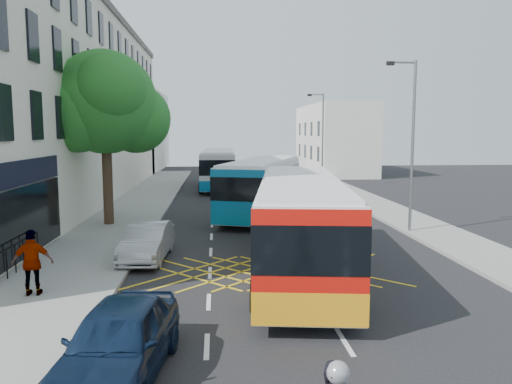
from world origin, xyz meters
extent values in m
plane|color=black|center=(0.00, 0.00, 0.00)|extent=(120.00, 120.00, 0.00)
cube|color=gray|center=(-8.50, 15.00, 0.07)|extent=(5.00, 70.00, 0.15)
cube|color=gray|center=(7.50, 15.00, 0.07)|extent=(3.00, 70.00, 0.15)
cube|color=beige|center=(-14.00, 24.50, 6.50)|extent=(8.00, 45.00, 13.00)
cube|color=#59544C|center=(-14.00, 24.50, 13.25)|extent=(8.30, 45.00, 0.50)
cube|color=black|center=(-9.95, 8.00, 3.40)|extent=(0.12, 7.00, 0.90)
cube|color=black|center=(-9.95, 8.00, 1.60)|extent=(0.12, 7.00, 2.60)
cube|color=silver|center=(-14.00, 55.00, 5.00)|extent=(8.00, 20.00, 10.00)
cube|color=silver|center=(11.00, 48.00, 4.00)|extent=(6.00, 18.00, 8.00)
cylinder|color=#382619|center=(-8.50, 15.00, 2.35)|extent=(0.50, 0.50, 4.40)
sphere|color=#1C6222|center=(-8.50, 15.00, 6.35)|extent=(5.20, 5.20, 5.20)
sphere|color=#1C6222|center=(-7.10, 15.80, 5.55)|extent=(3.60, 3.60, 3.60)
sphere|color=#1C6222|center=(-9.70, 14.40, 5.75)|extent=(3.80, 3.80, 3.80)
sphere|color=#1C6222|center=(-7.90, 13.70, 6.95)|extent=(3.40, 3.40, 3.40)
sphere|color=#1C6222|center=(-9.30, 16.10, 7.35)|extent=(3.20, 3.20, 3.20)
cylinder|color=slate|center=(6.30, 12.00, 4.15)|extent=(0.14, 0.14, 8.00)
cylinder|color=slate|center=(5.70, 12.00, 8.05)|extent=(1.20, 0.10, 0.10)
cube|color=black|center=(5.10, 12.00, 8.00)|extent=(0.35, 0.15, 0.18)
cylinder|color=slate|center=(6.30, 32.00, 4.15)|extent=(0.14, 0.14, 8.00)
cylinder|color=slate|center=(5.70, 32.00, 8.05)|extent=(1.20, 0.10, 0.10)
cube|color=black|center=(5.10, 32.00, 8.00)|extent=(0.35, 0.15, 0.18)
cube|color=silver|center=(-0.07, 5.80, 1.78)|extent=(4.15, 11.95, 2.82)
cube|color=silver|center=(-0.07, 5.80, 3.25)|extent=(3.91, 11.69, 0.13)
cube|color=black|center=(-0.07, 5.80, 2.18)|extent=(4.22, 12.02, 1.17)
cube|color=orange|center=(-0.07, 5.80, 0.80)|extent=(4.21, 12.01, 0.80)
cube|color=red|center=(-0.83, 0.03, 1.81)|extent=(2.69, 0.45, 2.66)
cube|color=#FF0C0C|center=(-1.90, 0.16, 1.06)|extent=(0.26, 0.09, 0.25)
cube|color=#FF0C0C|center=(0.24, -0.12, 1.06)|extent=(0.26, 0.09, 0.25)
cylinder|color=black|center=(-0.98, 9.14, 0.48)|extent=(0.42, 0.99, 0.96)
cylinder|color=black|center=(1.66, 8.79, 0.48)|extent=(0.42, 0.99, 0.96)
cylinder|color=black|center=(-1.90, 2.07, 0.48)|extent=(0.42, 0.99, 0.96)
cylinder|color=black|center=(0.74, 1.72, 0.48)|extent=(0.42, 0.99, 0.96)
cube|color=silver|center=(-0.23, 18.08, 1.75)|extent=(5.96, 11.76, 2.77)
cube|color=silver|center=(-0.23, 18.08, 3.19)|extent=(5.69, 11.48, 0.13)
cube|color=black|center=(-0.23, 18.08, 2.15)|extent=(6.03, 11.84, 1.15)
cube|color=#0C7197|center=(-0.23, 18.08, 0.78)|extent=(6.02, 11.83, 0.78)
cube|color=#0C6899|center=(-1.96, 12.62, 1.78)|extent=(2.56, 0.89, 2.62)
cube|color=#FF0C0C|center=(-2.97, 12.93, 1.05)|extent=(0.26, 0.13, 0.25)
cube|color=#FF0C0C|center=(-0.95, 12.29, 1.05)|extent=(0.26, 0.13, 0.25)
cylinder|color=black|center=(-0.54, 21.47, 0.47)|extent=(0.56, 0.99, 0.94)
cylinder|color=black|center=(1.96, 20.68, 0.47)|extent=(0.56, 0.99, 0.94)
cylinder|color=black|center=(-2.65, 14.78, 0.47)|extent=(0.56, 0.99, 0.94)
cylinder|color=black|center=(-0.15, 14.00, 0.47)|extent=(0.56, 0.99, 0.94)
cube|color=silver|center=(-2.79, 32.25, 1.79)|extent=(2.83, 11.77, 2.83)
cube|color=silver|center=(-2.79, 32.25, 3.25)|extent=(2.61, 11.53, 0.13)
cube|color=black|center=(-2.79, 32.25, 2.19)|extent=(2.89, 11.83, 1.17)
cube|color=#0C6797|center=(-2.79, 32.25, 0.80)|extent=(2.88, 11.82, 0.80)
cube|color=silver|center=(-2.88, 26.42, 1.81)|extent=(2.71, 0.14, 2.67)
cube|color=#FF0C0C|center=(-3.96, 26.42, 1.07)|extent=(0.25, 0.06, 0.25)
cube|color=#FF0C0C|center=(-1.79, 26.39, 1.07)|extent=(0.25, 0.06, 0.25)
cylinder|color=black|center=(-4.08, 35.47, 0.48)|extent=(0.31, 0.96, 0.96)
cylinder|color=black|center=(-1.42, 35.44, 0.48)|extent=(0.31, 0.96, 0.96)
cylinder|color=black|center=(-4.18, 28.33, 0.48)|extent=(0.31, 0.96, 0.96)
cylinder|color=black|center=(-1.52, 28.29, 0.48)|extent=(0.31, 0.96, 0.96)
sphere|color=#99999E|center=(-1.42, -4.98, 1.80)|extent=(0.31, 0.31, 0.31)
imported|color=#0E1E38|center=(-4.90, -1.36, 0.77)|extent=(2.35, 4.69, 1.53)
imported|color=#A2A5AA|center=(-5.60, 8.00, 0.69)|extent=(1.76, 4.31, 1.39)
imported|color=red|center=(3.34, 19.07, 0.68)|extent=(2.38, 4.85, 1.36)
imported|color=#42454A|center=(-2.66, 40.57, 0.59)|extent=(2.09, 4.32, 1.19)
imported|color=#999CA0|center=(3.64, 38.89, 0.69)|extent=(2.17, 4.26, 1.39)
imported|color=black|center=(5.50, 49.54, 0.69)|extent=(1.69, 4.27, 1.38)
imported|color=gray|center=(-8.26, 3.59, 1.11)|extent=(1.17, 0.56, 1.93)
camera|label=1|loc=(-2.95, -10.92, 4.86)|focal=35.00mm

